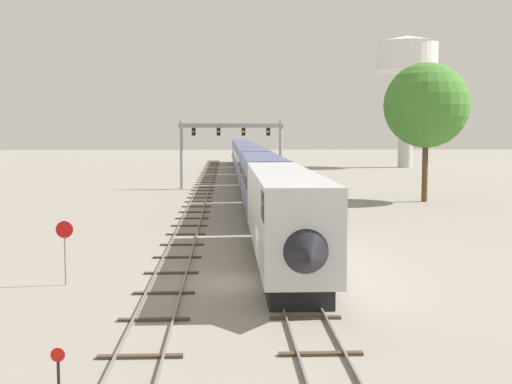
{
  "coord_description": "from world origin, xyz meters",
  "views": [
    {
      "loc": [
        -0.88,
        -30.1,
        6.9
      ],
      "look_at": [
        1.0,
        12.0,
        3.0
      ],
      "focal_mm": 47.65,
      "sensor_mm": 36.0,
      "label": 1
    }
  ],
  "objects_px": {
    "water_tower": "(407,62)",
    "switch_stand": "(59,384)",
    "passenger_train": "(249,164)",
    "signal_gantry": "(231,139)",
    "stop_sign": "(65,244)",
    "trackside_tree_left": "(426,106)"
  },
  "relations": [
    {
      "from": "stop_sign",
      "to": "trackside_tree_left",
      "type": "relative_size",
      "value": 0.22
    },
    {
      "from": "passenger_train",
      "to": "water_tower",
      "type": "bearing_deg",
      "value": 51.7
    },
    {
      "from": "water_tower",
      "to": "switch_stand",
      "type": "distance_m",
      "value": 113.34
    },
    {
      "from": "water_tower",
      "to": "switch_stand",
      "type": "xyz_separation_m",
      "value": [
        -36.88,
        -105.58,
        -18.4
      ]
    },
    {
      "from": "passenger_train",
      "to": "trackside_tree_left",
      "type": "relative_size",
      "value": 9.22
    },
    {
      "from": "passenger_train",
      "to": "trackside_tree_left",
      "type": "distance_m",
      "value": 27.08
    },
    {
      "from": "passenger_train",
      "to": "signal_gantry",
      "type": "bearing_deg",
      "value": -110.87
    },
    {
      "from": "switch_stand",
      "to": "signal_gantry",
      "type": "bearing_deg",
      "value": 85.53
    },
    {
      "from": "passenger_train",
      "to": "switch_stand",
      "type": "distance_m",
      "value": 68.27
    },
    {
      "from": "signal_gantry",
      "to": "trackside_tree_left",
      "type": "distance_m",
      "value": 23.86
    },
    {
      "from": "trackside_tree_left",
      "to": "signal_gantry",
      "type": "bearing_deg",
      "value": 141.02
    },
    {
      "from": "stop_sign",
      "to": "signal_gantry",
      "type": "bearing_deg",
      "value": 80.97
    },
    {
      "from": "water_tower",
      "to": "stop_sign",
      "type": "distance_m",
      "value": 101.99
    },
    {
      "from": "passenger_train",
      "to": "signal_gantry",
      "type": "distance_m",
      "value": 7.08
    },
    {
      "from": "switch_stand",
      "to": "stop_sign",
      "type": "distance_m",
      "value": 13.61
    },
    {
      "from": "switch_stand",
      "to": "stop_sign",
      "type": "xyz_separation_m",
      "value": [
        -2.9,
        13.23,
        1.35
      ]
    },
    {
      "from": "trackside_tree_left",
      "to": "passenger_train",
      "type": "bearing_deg",
      "value": 127.82
    },
    {
      "from": "water_tower",
      "to": "switch_stand",
      "type": "relative_size",
      "value": 16.19
    },
    {
      "from": "passenger_train",
      "to": "switch_stand",
      "type": "xyz_separation_m",
      "value": [
        -7.1,
        -67.87,
        -2.09
      ]
    },
    {
      "from": "stop_sign",
      "to": "trackside_tree_left",
      "type": "bearing_deg",
      "value": 52.38
    },
    {
      "from": "passenger_train",
      "to": "stop_sign",
      "type": "height_order",
      "value": "passenger_train"
    },
    {
      "from": "passenger_train",
      "to": "stop_sign",
      "type": "relative_size",
      "value": 42.24
    }
  ]
}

